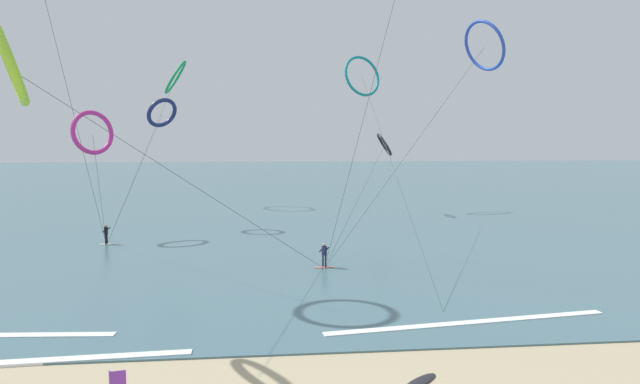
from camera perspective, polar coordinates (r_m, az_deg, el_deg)
sea_water at (r=120.63m, az=-3.86°, el=1.48°), size 400.00×200.00×0.08m
surfer_coral at (r=35.53m, az=0.47°, el=-7.12°), size 1.40×0.72×1.70m
surfer_ivory at (r=46.82m, az=-22.38°, el=-4.45°), size 1.40×0.61×1.70m
kite_lime at (r=25.12m, az=-30.75°, el=11.84°), size 15.41×13.71×13.43m
kite_navy at (r=53.97m, az=-16.93°, el=8.29°), size 4.93×10.62×12.90m
kite_cobalt at (r=46.29m, az=17.54°, el=15.00°), size 15.69×10.03×18.46m
kite_emerald at (r=73.20m, az=-15.55°, el=12.02°), size 3.62×30.31×19.39m
kite_charcoal at (r=61.65m, az=7.05°, el=5.16°), size 10.86×27.41×9.63m
kite_magenta at (r=49.58m, az=-23.65°, el=5.98°), size 3.35×4.74×11.34m
kite_teal at (r=66.53m, az=4.66°, el=12.53°), size 5.69×42.49×19.32m
surfboard_spare at (r=20.14m, az=10.85°, el=-19.76°), size 1.79×1.62×0.20m
wave_crest_mid at (r=26.32m, az=16.12°, el=-13.65°), size 14.18×2.24×0.12m
wave_crest_far at (r=27.28m, az=-30.03°, el=-13.50°), size 8.36×1.09×0.12m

